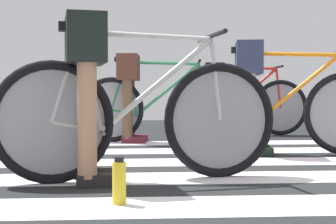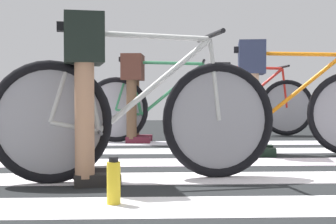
# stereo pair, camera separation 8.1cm
# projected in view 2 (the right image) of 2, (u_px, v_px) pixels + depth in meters

# --- Properties ---
(ground) EXTENTS (18.00, 14.00, 0.02)m
(ground) POSITION_uv_depth(u_px,v_px,m) (175.00, 172.00, 3.40)
(ground) COLOR black
(crosswalk_markings) EXTENTS (5.37, 4.24, 0.00)m
(crosswalk_markings) POSITION_uv_depth(u_px,v_px,m) (183.00, 170.00, 3.42)
(crosswalk_markings) COLOR silver
(crosswalk_markings) RESTS_ON ground
(bicycle_1_of_4) EXTENTS (1.72, 0.54, 0.93)m
(bicycle_1_of_4) POSITION_uv_depth(u_px,v_px,m) (137.00, 117.00, 2.98)
(bicycle_1_of_4) COLOR black
(bicycle_1_of_4) RESTS_ON ground
(cyclist_1_of_4) EXTENTS (0.37, 0.44, 0.97)m
(cyclist_1_of_4) POSITION_uv_depth(u_px,v_px,m) (84.00, 75.00, 2.91)
(cyclist_1_of_4) COLOR #A87A5B
(cyclist_1_of_4) RESTS_ON ground
(bicycle_2_of_4) EXTENTS (1.72, 0.53, 0.93)m
(bicycle_2_of_4) POSITION_uv_depth(u_px,v_px,m) (288.00, 110.00, 4.28)
(bicycle_2_of_4) COLOR black
(bicycle_2_of_4) RESTS_ON ground
(cyclist_2_of_4) EXTENTS (0.37, 0.44, 0.98)m
(cyclist_2_of_4) POSITION_uv_depth(u_px,v_px,m) (252.00, 82.00, 4.31)
(cyclist_2_of_4) COLOR tan
(cyclist_2_of_4) RESTS_ON ground
(bicycle_3_of_4) EXTENTS (1.73, 0.52, 0.93)m
(bicycle_3_of_4) POSITION_uv_depth(u_px,v_px,m) (162.00, 107.00, 5.44)
(bicycle_3_of_4) COLOR black
(bicycle_3_of_4) RESTS_ON ground
(cyclist_3_of_4) EXTENTS (0.34, 0.43, 0.96)m
(cyclist_3_of_4) POSITION_uv_depth(u_px,v_px,m) (133.00, 86.00, 5.45)
(cyclist_3_of_4) COLOR brown
(cyclist_3_of_4) RESTS_ON ground
(bicycle_4_of_4) EXTENTS (1.74, 0.52, 0.93)m
(bicycle_4_of_4) POSITION_uv_depth(u_px,v_px,m) (247.00, 106.00, 6.35)
(bicycle_4_of_4) COLOR black
(bicycle_4_of_4) RESTS_ON ground
(water_bottle) EXTENTS (0.06, 0.06, 0.23)m
(water_bottle) POSITION_uv_depth(u_px,v_px,m) (114.00, 182.00, 2.32)
(water_bottle) COLOR gold
(water_bottle) RESTS_ON ground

